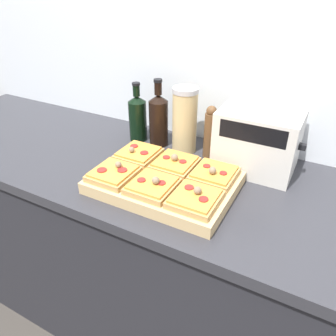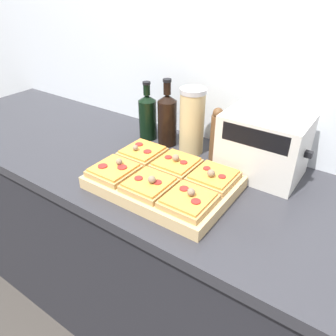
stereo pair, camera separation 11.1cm
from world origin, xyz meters
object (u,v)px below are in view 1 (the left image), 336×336
at_px(olive_oil_bottle, 138,117).
at_px(wine_bottle, 159,119).
at_px(pepper_mill, 210,132).
at_px(grain_jar_tall, 185,120).
at_px(cutting_board, 164,182).
at_px(toaster_oven, 258,140).

xyz_separation_m(olive_oil_bottle, wine_bottle, (0.10, -0.00, 0.01)).
bearing_deg(pepper_mill, grain_jar_tall, 180.00).
bearing_deg(grain_jar_tall, wine_bottle, -180.00).
distance_m(cutting_board, toaster_oven, 0.37).
relative_size(cutting_board, grain_jar_tall, 1.77).
bearing_deg(olive_oil_bottle, grain_jar_tall, 0.00).
distance_m(olive_oil_bottle, wine_bottle, 0.10).
relative_size(cutting_board, toaster_oven, 1.54).
bearing_deg(grain_jar_tall, olive_oil_bottle, 180.00).
height_order(olive_oil_bottle, pepper_mill, olive_oil_bottle).
relative_size(wine_bottle, toaster_oven, 0.92).
relative_size(cutting_board, pepper_mill, 2.21).
relative_size(grain_jar_tall, pepper_mill, 1.25).
distance_m(cutting_board, olive_oil_bottle, 0.40).
relative_size(olive_oil_bottle, toaster_oven, 0.83).
bearing_deg(toaster_oven, pepper_mill, 179.73).
xyz_separation_m(cutting_board, olive_oil_bottle, (-0.28, 0.28, 0.08)).
distance_m(wine_bottle, pepper_mill, 0.23).
xyz_separation_m(cutting_board, grain_jar_tall, (-0.06, 0.28, 0.11)).
bearing_deg(toaster_oven, cutting_board, -130.21).
relative_size(pepper_mill, toaster_oven, 0.70).
bearing_deg(cutting_board, olive_oil_bottle, 135.13).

